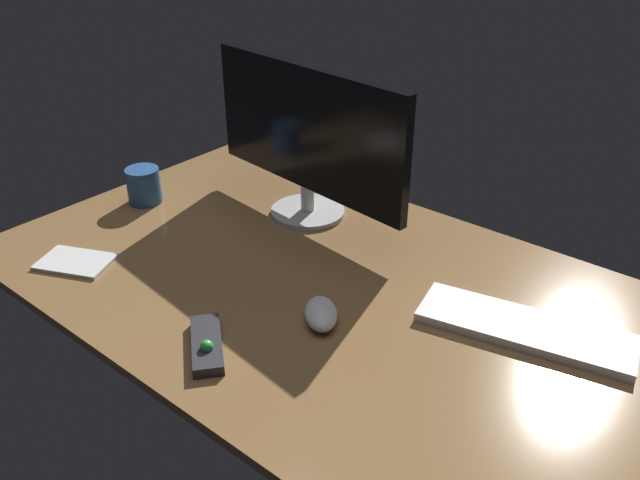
{
  "coord_description": "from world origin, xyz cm",
  "views": [
    {
      "loc": [
        71.23,
        -86.11,
        75.15
      ],
      "look_at": [
        -3.92,
        4.83,
        8.0
      ],
      "focal_mm": 36.55,
      "sensor_mm": 36.0,
      "label": 1
    }
  ],
  "objects_px": {
    "computer_mouse": "(321,314)",
    "media_remote": "(207,345)",
    "monitor": "(307,138)",
    "coffee_mug": "(144,186)",
    "notepad": "(75,262)",
    "keyboard": "(524,328)"
  },
  "relations": [
    {
      "from": "monitor",
      "to": "media_remote",
      "type": "xyz_separation_m",
      "value": [
        0.2,
        -0.51,
        -0.19
      ]
    },
    {
      "from": "media_remote",
      "to": "notepad",
      "type": "height_order",
      "value": "media_remote"
    },
    {
      "from": "monitor",
      "to": "computer_mouse",
      "type": "xyz_separation_m",
      "value": [
        0.3,
        -0.32,
        -0.18
      ]
    },
    {
      "from": "keyboard",
      "to": "coffee_mug",
      "type": "height_order",
      "value": "coffee_mug"
    },
    {
      "from": "keyboard",
      "to": "coffee_mug",
      "type": "xyz_separation_m",
      "value": [
        -0.97,
        -0.1,
        0.04
      ]
    },
    {
      "from": "computer_mouse",
      "to": "media_remote",
      "type": "bearing_deg",
      "value": -72.35
    },
    {
      "from": "computer_mouse",
      "to": "notepad",
      "type": "xyz_separation_m",
      "value": [
        -0.54,
        -0.18,
        -0.01
      ]
    },
    {
      "from": "coffee_mug",
      "to": "notepad",
      "type": "distance_m",
      "value": 0.31
    },
    {
      "from": "computer_mouse",
      "to": "coffee_mug",
      "type": "relative_size",
      "value": 1.16
    },
    {
      "from": "monitor",
      "to": "computer_mouse",
      "type": "relative_size",
      "value": 5.68
    },
    {
      "from": "coffee_mug",
      "to": "notepad",
      "type": "relative_size",
      "value": 0.59
    },
    {
      "from": "computer_mouse",
      "to": "coffee_mug",
      "type": "distance_m",
      "value": 0.67
    },
    {
      "from": "computer_mouse",
      "to": "notepad",
      "type": "relative_size",
      "value": 0.69
    },
    {
      "from": "keyboard",
      "to": "notepad",
      "type": "xyz_separation_m",
      "value": [
        -0.84,
        -0.38,
        -0.01
      ]
    },
    {
      "from": "coffee_mug",
      "to": "notepad",
      "type": "bearing_deg",
      "value": -65.73
    },
    {
      "from": "monitor",
      "to": "coffee_mug",
      "type": "xyz_separation_m",
      "value": [
        -0.36,
        -0.21,
        -0.15
      ]
    },
    {
      "from": "computer_mouse",
      "to": "coffee_mug",
      "type": "bearing_deg",
      "value": -143.3
    },
    {
      "from": "keyboard",
      "to": "media_remote",
      "type": "height_order",
      "value": "media_remote"
    },
    {
      "from": "keyboard",
      "to": "notepad",
      "type": "distance_m",
      "value": 0.92
    },
    {
      "from": "monitor",
      "to": "computer_mouse",
      "type": "bearing_deg",
      "value": -39.57
    },
    {
      "from": "keyboard",
      "to": "coffee_mug",
      "type": "distance_m",
      "value": 0.97
    },
    {
      "from": "notepad",
      "to": "keyboard",
      "type": "bearing_deg",
      "value": 24.6
    }
  ]
}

